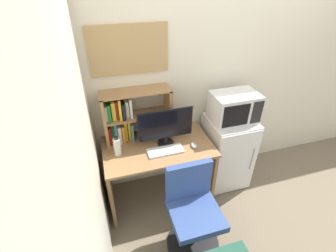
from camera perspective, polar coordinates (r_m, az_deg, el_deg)
The scene contains 12 objects.
wall_back at distance 3.11m, azimuth 21.58°, elevation 12.04°, with size 6.40×0.04×2.60m, color silver.
wall_left at distance 1.23m, azimuth -18.56°, elevation -25.37°, with size 0.04×4.40×2.60m, color silver.
desk at distance 2.68m, azimuth -2.28°, elevation -8.73°, with size 1.13×0.66×0.76m.
hutch_bookshelf at distance 2.52m, azimuth -9.63°, elevation 2.31°, with size 0.70×0.24×0.55m.
monitor at distance 2.43m, azimuth -0.59°, elevation 0.03°, with size 0.57×0.17×0.40m.
keyboard at distance 2.45m, azimuth -0.61°, elevation -5.89°, with size 0.36×0.15×0.02m, color silver.
computer_mouse at distance 2.52m, azimuth 6.12°, elevation -4.58°, with size 0.06×0.10×0.04m, color silver.
water_bottle at distance 2.42m, azimuth -11.88°, elevation -4.69°, with size 0.07×0.07×0.21m.
mini_fridge at distance 3.03m, azimuth 13.64°, elevation -5.81°, with size 0.51×0.52×0.89m.
microwave at distance 2.70m, azimuth 15.30°, elevation 4.27°, with size 0.49×0.34×0.32m.
desk_chair at distance 2.40m, azimuth 5.84°, elevation -20.12°, with size 0.51×0.51×0.90m.
wall_corkboard at distance 2.36m, azimuth -9.21°, elevation 17.32°, with size 0.74×0.02×0.46m, color tan.
Camera 1 is at (-1.45, -2.26, 2.32)m, focal length 25.82 mm.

